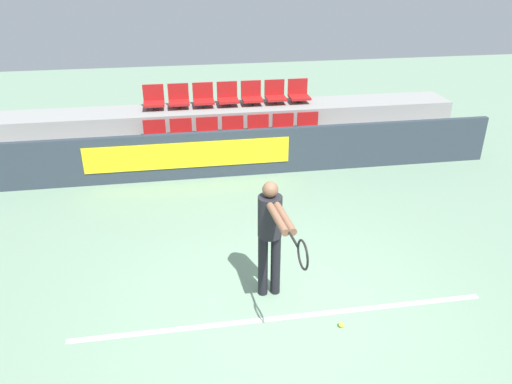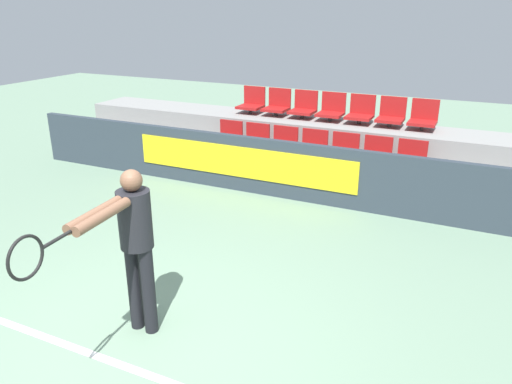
% 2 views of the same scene
% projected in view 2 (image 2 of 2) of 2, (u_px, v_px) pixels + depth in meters
% --- Properties ---
extents(ground_plane, '(30.00, 30.00, 0.00)m').
position_uv_depth(ground_plane, '(131.00, 351.00, 4.64)').
color(ground_plane, gray).
extents(court_baseline, '(5.32, 0.08, 0.01)m').
position_uv_depth(court_baseline, '(117.00, 363.00, 4.48)').
color(court_baseline, white).
rests_on(court_baseline, ground).
extents(barrier_wall, '(10.75, 0.14, 0.96)m').
position_uv_depth(barrier_wall, '(296.00, 171.00, 8.09)').
color(barrier_wall, '#2D3842').
rests_on(barrier_wall, ground).
extents(bleacher_tier_front, '(10.35, 1.01, 0.49)m').
position_uv_depth(bleacher_tier_front, '(309.00, 175.00, 8.66)').
color(bleacher_tier_front, gray).
rests_on(bleacher_tier_front, ground).
extents(bleacher_tier_middle, '(10.35, 1.01, 0.98)m').
position_uv_depth(bleacher_tier_middle, '(327.00, 147.00, 9.42)').
color(bleacher_tier_middle, gray).
rests_on(bleacher_tier_middle, ground).
extents(stadium_chair_0, '(0.46, 0.44, 0.51)m').
position_uv_depth(stadium_chair_0, '(228.00, 138.00, 9.27)').
color(stadium_chair_0, '#333333').
rests_on(stadium_chair_0, bleacher_tier_front).
extents(stadium_chair_1, '(0.46, 0.44, 0.51)m').
position_uv_depth(stadium_chair_1, '(255.00, 141.00, 9.05)').
color(stadium_chair_1, '#333333').
rests_on(stadium_chair_1, bleacher_tier_front).
extents(stadium_chair_2, '(0.46, 0.44, 0.51)m').
position_uv_depth(stadium_chair_2, '(283.00, 145.00, 8.83)').
color(stadium_chair_2, '#333333').
rests_on(stadium_chair_2, bleacher_tier_front).
extents(stadium_chair_3, '(0.46, 0.44, 0.51)m').
position_uv_depth(stadium_chair_3, '(312.00, 148.00, 8.60)').
color(stadium_chair_3, '#333333').
rests_on(stadium_chair_3, bleacher_tier_front).
extents(stadium_chair_4, '(0.46, 0.44, 0.51)m').
position_uv_depth(stadium_chair_4, '(343.00, 152.00, 8.38)').
color(stadium_chair_4, '#333333').
rests_on(stadium_chair_4, bleacher_tier_front).
extents(stadium_chair_5, '(0.46, 0.44, 0.51)m').
position_uv_depth(stadium_chair_5, '(376.00, 156.00, 8.16)').
color(stadium_chair_5, '#333333').
rests_on(stadium_chair_5, bleacher_tier_front).
extents(stadium_chair_6, '(0.46, 0.44, 0.51)m').
position_uv_depth(stadium_chair_6, '(410.00, 160.00, 7.94)').
color(stadium_chair_6, '#333333').
rests_on(stadium_chair_6, bleacher_tier_front).
extents(stadium_chair_7, '(0.46, 0.44, 0.51)m').
position_uv_depth(stadium_chair_7, '(252.00, 103.00, 9.94)').
color(stadium_chair_7, '#333333').
rests_on(stadium_chair_7, bleacher_tier_middle).
extents(stadium_chair_8, '(0.46, 0.44, 0.51)m').
position_uv_depth(stadium_chair_8, '(277.00, 105.00, 9.72)').
color(stadium_chair_8, '#333333').
rests_on(stadium_chair_8, bleacher_tier_middle).
extents(stadium_chair_9, '(0.46, 0.44, 0.51)m').
position_uv_depth(stadium_chair_9, '(304.00, 107.00, 9.50)').
color(stadium_chair_9, '#333333').
rests_on(stadium_chair_9, bleacher_tier_middle).
extents(stadium_chair_10, '(0.46, 0.44, 0.51)m').
position_uv_depth(stadium_chair_10, '(331.00, 110.00, 9.28)').
color(stadium_chair_10, '#333333').
rests_on(stadium_chair_10, bleacher_tier_middle).
extents(stadium_chair_11, '(0.46, 0.44, 0.51)m').
position_uv_depth(stadium_chair_11, '(361.00, 112.00, 9.06)').
color(stadium_chair_11, '#333333').
rests_on(stadium_chair_11, bleacher_tier_middle).
extents(stadium_chair_12, '(0.46, 0.44, 0.51)m').
position_uv_depth(stadium_chair_12, '(391.00, 115.00, 8.84)').
color(stadium_chair_12, '#333333').
rests_on(stadium_chair_12, bleacher_tier_middle).
extents(stadium_chair_13, '(0.46, 0.44, 0.51)m').
position_uv_depth(stadium_chair_13, '(423.00, 118.00, 8.62)').
color(stadium_chair_13, '#333333').
rests_on(stadium_chair_13, bleacher_tier_middle).
extents(tennis_player, '(0.31, 1.57, 1.66)m').
position_uv_depth(tennis_player, '(131.00, 238.00, 4.54)').
color(tennis_player, black).
rests_on(tennis_player, ground).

